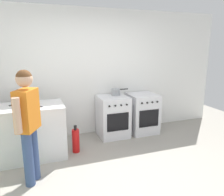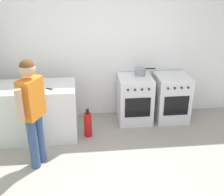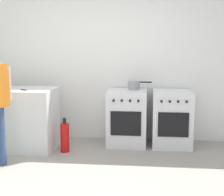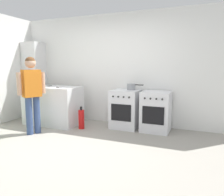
{
  "view_description": "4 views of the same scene",
  "coord_description": "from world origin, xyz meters",
  "px_view_note": "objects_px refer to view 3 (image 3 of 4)",
  "views": [
    {
      "loc": [
        -1.12,
        -2.51,
        1.84
      ],
      "look_at": [
        0.09,
        0.88,
        0.99
      ],
      "focal_mm": 35.0,
      "sensor_mm": 36.0,
      "label": 1
    },
    {
      "loc": [
        -0.54,
        -3.0,
        2.54
      ],
      "look_at": [
        -0.14,
        0.86,
        0.79
      ],
      "focal_mm": 45.0,
      "sensor_mm": 36.0,
      "label": 2
    },
    {
      "loc": [
        0.67,
        -3.6,
        1.56
      ],
      "look_at": [
        0.2,
        0.79,
        0.85
      ],
      "focal_mm": 55.0,
      "sensor_mm": 36.0,
      "label": 3
    },
    {
      "loc": [
        1.92,
        -2.99,
        1.39
      ],
      "look_at": [
        0.3,
        0.9,
        0.76
      ],
      "focal_mm": 35.0,
      "sensor_mm": 36.0,
      "label": 4
    }
  ],
  "objects_px": {
    "pot": "(134,85)",
    "fire_extinguisher": "(65,137)",
    "knife_utility": "(27,90)",
    "oven_left": "(127,117)",
    "oven_right": "(172,118)",
    "knife_paring": "(5,87)"
  },
  "relations": [
    {
      "from": "pot",
      "to": "knife_utility",
      "type": "height_order",
      "value": "pot"
    },
    {
      "from": "oven_left",
      "to": "knife_paring",
      "type": "height_order",
      "value": "knife_paring"
    },
    {
      "from": "oven_left",
      "to": "fire_extinguisher",
      "type": "xyz_separation_m",
      "value": [
        -0.87,
        -0.48,
        -0.21
      ]
    },
    {
      "from": "oven_left",
      "to": "knife_utility",
      "type": "height_order",
      "value": "knife_utility"
    },
    {
      "from": "oven_right",
      "to": "oven_left",
      "type": "bearing_deg",
      "value": 180.0
    },
    {
      "from": "knife_utility",
      "to": "oven_right",
      "type": "bearing_deg",
      "value": 15.12
    },
    {
      "from": "pot",
      "to": "knife_utility",
      "type": "distance_m",
      "value": 1.62
    },
    {
      "from": "oven_left",
      "to": "pot",
      "type": "xyz_separation_m",
      "value": [
        0.1,
        0.09,
        0.49
      ]
    },
    {
      "from": "oven_right",
      "to": "fire_extinguisher",
      "type": "distance_m",
      "value": 1.64
    },
    {
      "from": "oven_left",
      "to": "fire_extinguisher",
      "type": "height_order",
      "value": "oven_left"
    },
    {
      "from": "oven_right",
      "to": "knife_paring",
      "type": "height_order",
      "value": "knife_paring"
    },
    {
      "from": "oven_right",
      "to": "knife_paring",
      "type": "distance_m",
      "value": 2.57
    },
    {
      "from": "fire_extinguisher",
      "to": "knife_paring",
      "type": "bearing_deg",
      "value": 167.63
    },
    {
      "from": "pot",
      "to": "knife_utility",
      "type": "relative_size",
      "value": 1.57
    },
    {
      "from": "oven_left",
      "to": "knife_paring",
      "type": "bearing_deg",
      "value": -171.6
    },
    {
      "from": "pot",
      "to": "fire_extinguisher",
      "type": "xyz_separation_m",
      "value": [
        -0.97,
        -0.57,
        -0.7
      ]
    },
    {
      "from": "oven_right",
      "to": "pot",
      "type": "height_order",
      "value": "pot"
    },
    {
      "from": "pot",
      "to": "knife_paring",
      "type": "height_order",
      "value": "pot"
    },
    {
      "from": "pot",
      "to": "knife_utility",
      "type": "bearing_deg",
      "value": -156.23
    },
    {
      "from": "pot",
      "to": "knife_paring",
      "type": "xyz_separation_m",
      "value": [
        -1.92,
        -0.36,
        -0.01
      ]
    },
    {
      "from": "pot",
      "to": "oven_right",
      "type": "bearing_deg",
      "value": -9.12
    },
    {
      "from": "oven_right",
      "to": "pot",
      "type": "bearing_deg",
      "value": 170.88
    }
  ]
}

